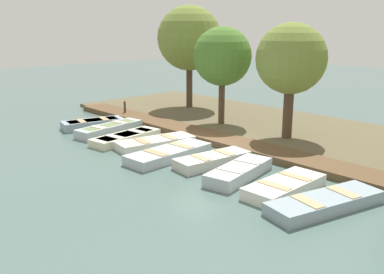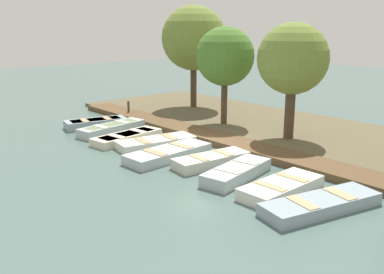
{
  "view_description": "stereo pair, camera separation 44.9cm",
  "coord_description": "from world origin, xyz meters",
  "px_view_note": "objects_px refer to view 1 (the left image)",
  "views": [
    {
      "loc": [
        11.91,
        12.33,
        4.95
      ],
      "look_at": [
        0.71,
        0.26,
        0.65
      ],
      "focal_mm": 40.0,
      "sensor_mm": 36.0,
      "label": 1
    },
    {
      "loc": [
        11.58,
        12.64,
        4.95
      ],
      "look_at": [
        0.71,
        0.26,
        0.65
      ],
      "focal_mm": 40.0,
      "sensor_mm": 36.0,
      "label": 2
    }
  ],
  "objects_px": {
    "rowboat_1": "(110,129)",
    "park_tree_center": "(291,59)",
    "rowboat_5": "(213,160)",
    "rowboat_0": "(93,124)",
    "mooring_post_near": "(125,109)",
    "rowboat_3": "(155,143)",
    "rowboat_6": "(239,171)",
    "rowboat_8": "(325,202)",
    "rowboat_4": "(169,153)",
    "rowboat_7": "(285,186)",
    "park_tree_far_left": "(189,38)",
    "rowboat_2": "(126,137)",
    "park_tree_left": "(222,57)"
  },
  "relations": [
    {
      "from": "rowboat_2",
      "to": "rowboat_4",
      "type": "bearing_deg",
      "value": 78.66
    },
    {
      "from": "park_tree_far_left",
      "to": "park_tree_center",
      "type": "height_order",
      "value": "park_tree_far_left"
    },
    {
      "from": "rowboat_2",
      "to": "rowboat_5",
      "type": "relative_size",
      "value": 1.12
    },
    {
      "from": "rowboat_3",
      "to": "mooring_post_near",
      "type": "height_order",
      "value": "mooring_post_near"
    },
    {
      "from": "park_tree_left",
      "to": "rowboat_0",
      "type": "bearing_deg",
      "value": -40.48
    },
    {
      "from": "rowboat_6",
      "to": "park_tree_center",
      "type": "distance_m",
      "value": 6.31
    },
    {
      "from": "rowboat_5",
      "to": "park_tree_center",
      "type": "height_order",
      "value": "park_tree_center"
    },
    {
      "from": "rowboat_6",
      "to": "rowboat_8",
      "type": "bearing_deg",
      "value": 76.05
    },
    {
      "from": "rowboat_1",
      "to": "rowboat_3",
      "type": "distance_m",
      "value": 3.33
    },
    {
      "from": "rowboat_2",
      "to": "park_tree_center",
      "type": "height_order",
      "value": "park_tree_center"
    },
    {
      "from": "rowboat_4",
      "to": "park_tree_center",
      "type": "xyz_separation_m",
      "value": [
        -5.44,
        1.58,
        3.37
      ]
    },
    {
      "from": "mooring_post_near",
      "to": "park_tree_center",
      "type": "xyz_separation_m",
      "value": [
        -2.33,
        9.11,
        3.1
      ]
    },
    {
      "from": "rowboat_0",
      "to": "park_tree_far_left",
      "type": "relative_size",
      "value": 0.52
    },
    {
      "from": "park_tree_far_left",
      "to": "rowboat_7",
      "type": "bearing_deg",
      "value": 59.78
    },
    {
      "from": "rowboat_5",
      "to": "rowboat_6",
      "type": "relative_size",
      "value": 0.97
    },
    {
      "from": "rowboat_1",
      "to": "park_tree_center",
      "type": "distance_m",
      "value": 8.85
    },
    {
      "from": "rowboat_2",
      "to": "rowboat_5",
      "type": "bearing_deg",
      "value": 87.45
    },
    {
      "from": "park_tree_far_left",
      "to": "rowboat_5",
      "type": "bearing_deg",
      "value": 52.02
    },
    {
      "from": "mooring_post_near",
      "to": "park_tree_left",
      "type": "relative_size",
      "value": 0.19
    },
    {
      "from": "rowboat_6",
      "to": "park_tree_far_left",
      "type": "distance_m",
      "value": 12.77
    },
    {
      "from": "rowboat_3",
      "to": "rowboat_0",
      "type": "bearing_deg",
      "value": -78.37
    },
    {
      "from": "rowboat_3",
      "to": "rowboat_5",
      "type": "distance_m",
      "value": 3.33
    },
    {
      "from": "rowboat_7",
      "to": "park_tree_left",
      "type": "xyz_separation_m",
      "value": [
        -5.0,
        -7.38,
        3.29
      ]
    },
    {
      "from": "rowboat_0",
      "to": "mooring_post_near",
      "type": "distance_m",
      "value": 2.83
    },
    {
      "from": "mooring_post_near",
      "to": "rowboat_3",
      "type": "bearing_deg",
      "value": 67.18
    },
    {
      "from": "mooring_post_near",
      "to": "park_tree_center",
      "type": "distance_m",
      "value": 9.9
    },
    {
      "from": "rowboat_1",
      "to": "rowboat_7",
      "type": "relative_size",
      "value": 1.21
    },
    {
      "from": "rowboat_5",
      "to": "rowboat_4",
      "type": "bearing_deg",
      "value": -62.36
    },
    {
      "from": "rowboat_7",
      "to": "park_tree_far_left",
      "type": "bearing_deg",
      "value": -121.32
    },
    {
      "from": "mooring_post_near",
      "to": "park_tree_far_left",
      "type": "bearing_deg",
      "value": 169.18
    },
    {
      "from": "park_tree_center",
      "to": "rowboat_3",
      "type": "bearing_deg",
      "value": -33.57
    },
    {
      "from": "rowboat_0",
      "to": "rowboat_7",
      "type": "relative_size",
      "value": 1.07
    },
    {
      "from": "rowboat_3",
      "to": "rowboat_5",
      "type": "bearing_deg",
      "value": 100.49
    },
    {
      "from": "rowboat_5",
      "to": "rowboat_7",
      "type": "relative_size",
      "value": 1.03
    },
    {
      "from": "rowboat_4",
      "to": "rowboat_8",
      "type": "distance_m",
      "value": 6.55
    },
    {
      "from": "rowboat_4",
      "to": "rowboat_7",
      "type": "height_order",
      "value": "rowboat_7"
    },
    {
      "from": "rowboat_0",
      "to": "rowboat_7",
      "type": "height_order",
      "value": "rowboat_0"
    },
    {
      "from": "rowboat_0",
      "to": "rowboat_2",
      "type": "xyz_separation_m",
      "value": [
        0.27,
        3.29,
        -0.03
      ]
    },
    {
      "from": "rowboat_3",
      "to": "park_tree_left",
      "type": "xyz_separation_m",
      "value": [
        -4.75,
        -0.7,
        3.3
      ]
    },
    {
      "from": "rowboat_0",
      "to": "mooring_post_near",
      "type": "bearing_deg",
      "value": -145.46
    },
    {
      "from": "rowboat_3",
      "to": "park_tree_left",
      "type": "distance_m",
      "value": 5.83
    },
    {
      "from": "rowboat_1",
      "to": "rowboat_5",
      "type": "bearing_deg",
      "value": 82.11
    },
    {
      "from": "rowboat_0",
      "to": "rowboat_1",
      "type": "xyz_separation_m",
      "value": [
        0.01,
        1.55,
        0.01
      ]
    },
    {
      "from": "rowboat_2",
      "to": "rowboat_3",
      "type": "bearing_deg",
      "value": 96.91
    },
    {
      "from": "rowboat_0",
      "to": "rowboat_7",
      "type": "distance_m",
      "value": 11.56
    },
    {
      "from": "mooring_post_near",
      "to": "park_tree_left",
      "type": "xyz_separation_m",
      "value": [
        -2.27,
        5.21,
        3.02
      ]
    },
    {
      "from": "rowboat_5",
      "to": "mooring_post_near",
      "type": "bearing_deg",
      "value": -97.86
    },
    {
      "from": "rowboat_6",
      "to": "rowboat_5",
      "type": "bearing_deg",
      "value": -112.13
    },
    {
      "from": "rowboat_0",
      "to": "park_tree_far_left",
      "type": "bearing_deg",
      "value": -164.94
    },
    {
      "from": "rowboat_8",
      "to": "mooring_post_near",
      "type": "xyz_separation_m",
      "value": [
        -2.9,
        -14.07,
        0.28
      ]
    }
  ]
}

